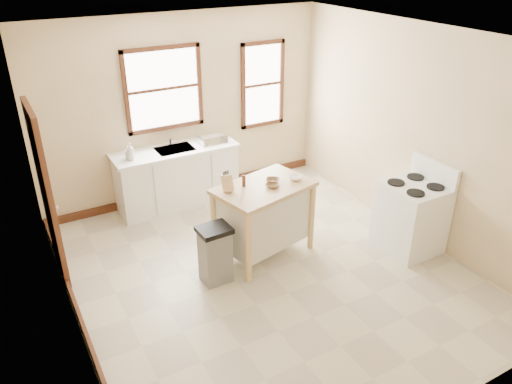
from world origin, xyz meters
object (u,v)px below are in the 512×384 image
at_px(knife_block, 228,184).
at_px(bowl_c, 295,178).
at_px(dish_rack, 212,139).
at_px(bowl_a, 272,185).
at_px(bowl_b, 273,180).
at_px(pepper_grinder, 244,181).
at_px(soap_bottle_b, 128,152).
at_px(gas_stove, 412,208).
at_px(kitchen_island, 264,220).
at_px(trash_bin, 215,254).
at_px(soap_bottle_a, 130,151).

bearing_deg(knife_block, bowl_c, -16.01).
xyz_separation_m(dish_rack, bowl_c, (0.31, -1.81, 0.03)).
distance_m(bowl_a, bowl_b, 0.14).
bearing_deg(pepper_grinder, knife_block, -174.96).
xyz_separation_m(pepper_grinder, bowl_c, (0.65, -0.15, -0.05)).
relative_size(soap_bottle_b, gas_stove, 0.15).
distance_m(pepper_grinder, bowl_c, 0.67).
height_order(kitchen_island, bowl_b, bowl_b).
distance_m(soap_bottle_b, trash_bin, 2.15).
relative_size(soap_bottle_a, gas_stove, 0.21).
distance_m(kitchen_island, pepper_grinder, 0.61).
bearing_deg(dish_rack, bowl_c, -86.17).
bearing_deg(soap_bottle_b, bowl_c, -27.53).
relative_size(trash_bin, gas_stove, 0.61).
relative_size(bowl_b, trash_bin, 0.23).
relative_size(soap_bottle_a, kitchen_island, 0.21).
relative_size(knife_block, trash_bin, 0.27).
bearing_deg(pepper_grinder, bowl_a, -31.73).
height_order(bowl_a, trash_bin, bowl_a).
xyz_separation_m(soap_bottle_a, dish_rack, (1.27, 0.04, -0.07)).
height_order(kitchen_island, bowl_c, bowl_c).
height_order(soap_bottle_a, bowl_a, soap_bottle_a).
bearing_deg(knife_block, dish_rack, 63.49).
bearing_deg(soap_bottle_b, kitchen_island, -35.49).
bearing_deg(bowl_c, soap_bottle_b, 131.13).
bearing_deg(soap_bottle_b, trash_bin, -58.09).
bearing_deg(pepper_grinder, trash_bin, -149.63).
distance_m(bowl_c, gas_stove, 1.57).
bearing_deg(trash_bin, bowl_c, 6.55).
distance_m(bowl_b, gas_stove, 1.85).
relative_size(dish_rack, knife_block, 2.09).
height_order(kitchen_island, knife_block, knife_block).
height_order(knife_block, bowl_a, knife_block).
relative_size(bowl_a, bowl_b, 0.95).
xyz_separation_m(bowl_a, bowl_b, (0.08, 0.12, 0.00)).
relative_size(knife_block, bowl_b, 1.17).
bearing_deg(bowl_c, pepper_grinder, 167.16).
relative_size(pepper_grinder, trash_bin, 0.21).
height_order(bowl_b, trash_bin, bowl_b).
distance_m(kitchen_island, trash_bin, 0.83).
bearing_deg(bowl_a, gas_stove, -24.04).
height_order(kitchen_island, gas_stove, gas_stove).
bearing_deg(bowl_c, gas_stove, -30.73).
bearing_deg(bowl_a, dish_rack, 88.56).
distance_m(bowl_a, bowl_c, 0.36).
bearing_deg(soap_bottle_a, kitchen_island, -72.93).
bearing_deg(pepper_grinder, kitchen_island, -25.09).
relative_size(soap_bottle_b, bowl_c, 1.08).
bearing_deg(bowl_a, soap_bottle_a, 124.12).
bearing_deg(bowl_a, soap_bottle_b, 123.61).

